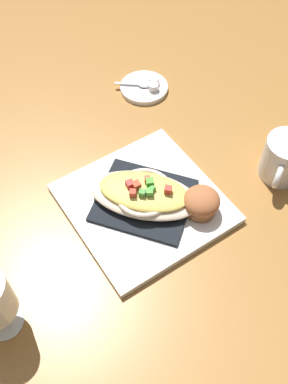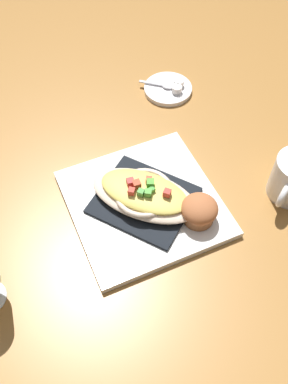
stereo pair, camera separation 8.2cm
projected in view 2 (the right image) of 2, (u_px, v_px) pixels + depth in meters
The scene contains 9 objects.
ground_plane at pixel (144, 205), 0.86m from camera, with size 2.60×2.60×0.00m, color #A06C33.
square_plate at pixel (144, 203), 0.85m from camera, with size 0.28×0.28×0.01m, color white.
folded_napkin at pixel (144, 200), 0.84m from camera, with size 0.18×0.15×0.01m, color black.
gratin_dish at pixel (144, 193), 0.82m from camera, with size 0.23×0.22×0.05m.
muffin at pixel (199, 210), 0.80m from camera, with size 0.07×0.07×0.05m.
creamer_saucer at pixel (168, 89), 1.04m from camera, with size 0.11×0.11×0.01m, color white.
spoon at pixel (165, 85), 1.04m from camera, with size 0.07×0.07×0.01m.
creamer_cup_0 at pixel (177, 89), 1.02m from camera, with size 0.02×0.02×0.02m, color white.
creamer_cup_1 at pixel (179, 83), 1.04m from camera, with size 0.02×0.02×0.02m, color white.
Camera 2 is at (0.43, -0.21, 0.71)m, focal length 41.08 mm.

